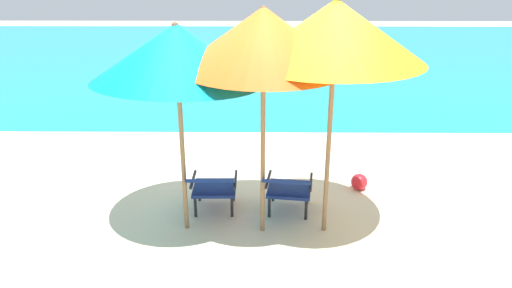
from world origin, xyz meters
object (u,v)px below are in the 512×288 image
lounge_chair_right (288,186)px  beach_ball (359,182)px  lounge_chair_left (213,185)px  beach_umbrella_right (335,32)px  beach_umbrella_center (263,38)px  swim_buoy (240,74)px  beach_umbrella_left (177,54)px

lounge_chair_right → beach_ball: bearing=36.9°
lounge_chair_left → beach_umbrella_right: 2.26m
lounge_chair_left → beach_umbrella_center: bearing=-30.2°
lounge_chair_left → beach_ball: (1.90, 0.73, -0.29)m
beach_umbrella_center → beach_umbrella_right: bearing=1.0°
beach_ball → beach_umbrella_center: bearing=-140.8°
swim_buoy → lounge_chair_left: size_ratio=1.81×
lounge_chair_right → beach_umbrella_left: size_ratio=0.38×
beach_umbrella_left → beach_umbrella_center: bearing=-2.9°
swim_buoy → beach_ball: size_ratio=7.17×
lounge_chair_right → beach_umbrella_center: (-0.31, -0.32, 1.76)m
beach_umbrella_left → beach_umbrella_right: size_ratio=0.96×
beach_umbrella_right → lounge_chair_left: bearing=165.7°
swim_buoy → beach_umbrella_right: size_ratio=0.63×
lounge_chair_left → lounge_chair_right: bearing=-1.6°
beach_umbrella_center → beach_umbrella_left: bearing=177.1°
beach_umbrella_left → beach_ball: (2.19, 1.03, -1.90)m
lounge_chair_right → beach_umbrella_left: 2.01m
beach_ball → beach_umbrella_right: bearing=-119.9°
swim_buoy → beach_umbrella_right: 8.55m
beach_umbrella_right → beach_umbrella_left: bearing=178.8°
beach_umbrella_right → lounge_chair_right: bearing=142.7°
lounge_chair_right → beach_umbrella_center: 1.82m
swim_buoy → lounge_chair_right: bearing=-83.3°
lounge_chair_right → lounge_chair_left: bearing=178.4°
lounge_chair_right → beach_ball: lounge_chair_right is taller
beach_umbrella_left → swim_buoy: bearing=88.2°
beach_umbrella_center → beach_ball: 2.67m
beach_umbrella_left → beach_umbrella_right: 1.60m
lounge_chair_right → beach_umbrella_left: (-1.18, -0.27, 1.60)m
swim_buoy → beach_umbrella_center: beach_umbrella_center is taller
beach_umbrella_right → beach_ball: 2.45m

